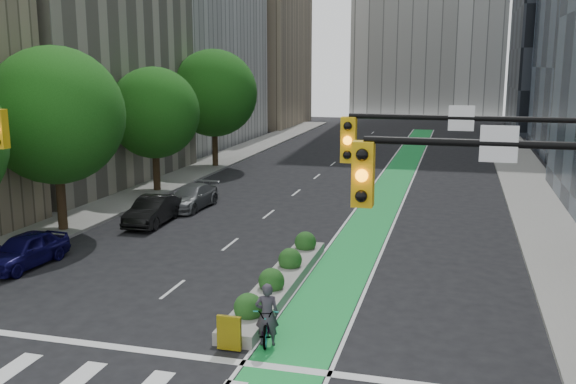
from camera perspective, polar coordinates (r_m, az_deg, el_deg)
The scene contains 15 objects.
ground at distance 17.65m, azimuth -11.12°, elevation -15.71°, with size 160.00×160.00×0.00m, color black.
sidewalk_left at distance 44.09m, azimuth -10.74°, elevation 0.90°, with size 3.60×90.00×0.15m, color gray.
sidewalk_right at distance 40.09m, azimuth 21.33°, elevation -0.74°, with size 3.60×90.00×0.15m, color gray.
bike_lane_paint at distance 44.93m, azimuth 9.44°, elevation 1.06°, with size 2.20×70.00×0.01m, color green.
building_tan_far at distance 84.65m, azimuth -3.89°, elevation 14.82°, with size 14.00×16.00×26.00m, color tan.
tree_mid at distance 31.81m, azimuth -19.98°, elevation 6.40°, with size 6.40×6.40×8.78m.
tree_midfar at distance 40.45m, azimuth -11.81°, elevation 6.89°, with size 5.60×5.60×7.76m.
tree_far at distance 49.52m, azimuth -6.61°, elevation 8.72°, with size 6.60×6.60×9.00m.
signal_right at distance 14.91m, azimuth 20.51°, elevation -1.63°, with size 5.82×0.51×7.20m.
median_planter at distance 23.17m, azimuth -0.74°, elevation -7.75°, with size 1.20×10.26×1.10m.
bicycle at distance 19.18m, azimuth -1.82°, elevation -11.40°, with size 0.73×2.08×1.10m, color gray.
cyclist at distance 18.63m, azimuth -1.88°, elevation -10.82°, with size 0.68×0.45×1.87m, color #38343E.
parked_car_left_near at distance 27.60m, azimuth -22.34°, elevation -4.79°, with size 1.61×4.01×1.37m, color #0F0C49.
parked_car_left_mid at distance 32.87m, azimuth -11.95°, elevation -1.62°, with size 1.48×4.25×1.40m, color black.
parked_car_left_far at distance 36.05m, azimuth -8.59°, elevation -0.44°, with size 1.80×4.42×1.28m, color #575A5C.
Camera 1 is at (7.14, -14.02, 7.99)m, focal length 40.00 mm.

